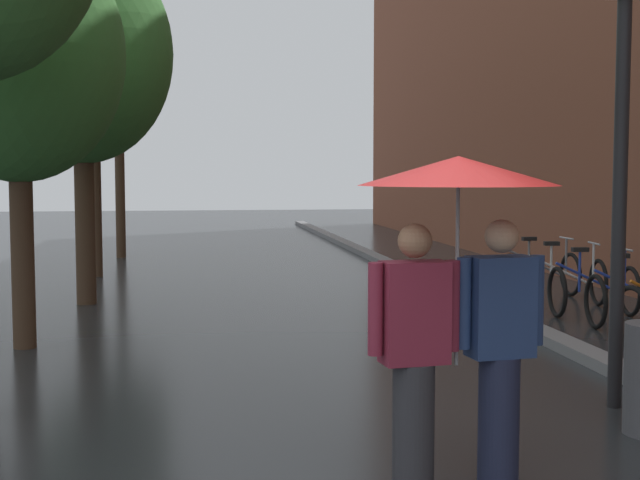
% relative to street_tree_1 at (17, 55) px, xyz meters
% --- Properties ---
extents(kerb_strip, '(0.30, 36.00, 0.12)m').
position_rel_street_tree_1_xyz_m(kerb_strip, '(6.00, 4.24, -3.22)').
color(kerb_strip, slate).
rests_on(kerb_strip, ground).
extents(street_tree_1, '(2.36, 2.36, 4.73)m').
position_rel_street_tree_1_xyz_m(street_tree_1, '(0.00, 0.00, 0.00)').
color(street_tree_1, '#473323').
rests_on(street_tree_1, ground).
extents(street_tree_2, '(2.67, 2.67, 5.36)m').
position_rel_street_tree_1_xyz_m(street_tree_2, '(0.33, 3.27, 0.43)').
color(street_tree_2, '#473323').
rests_on(street_tree_2, ground).
extents(street_tree_3, '(2.46, 2.46, 5.33)m').
position_rel_street_tree_1_xyz_m(street_tree_3, '(0.15, 6.78, 0.54)').
color(street_tree_3, '#473323').
rests_on(street_tree_3, ground).
extents(street_tree_4, '(2.24, 2.24, 5.26)m').
position_rel_street_tree_1_xyz_m(street_tree_4, '(0.34, 10.38, 0.76)').
color(street_tree_4, '#473323').
rests_on(street_tree_4, ground).
extents(parked_bicycle_4, '(1.13, 0.78, 0.96)m').
position_rel_street_tree_1_xyz_m(parked_bicycle_4, '(7.44, 0.11, -2.90)').
color(parked_bicycle_4, black).
rests_on(parked_bicycle_4, ground).
extents(parked_bicycle_5, '(1.13, 0.78, 0.96)m').
position_rel_street_tree_1_xyz_m(parked_bicycle_5, '(7.32, 1.00, -2.90)').
color(parked_bicycle_5, black).
rests_on(parked_bicycle_5, ground).
extents(parked_bicycle_6, '(1.15, 0.81, 0.96)m').
position_rel_street_tree_1_xyz_m(parked_bicycle_6, '(7.35, 2.00, -2.90)').
color(parked_bicycle_6, black).
rests_on(parked_bicycle_6, ground).
extents(parked_bicycle_7, '(1.10, 0.74, 0.96)m').
position_rel_street_tree_1_xyz_m(parked_bicycle_7, '(7.36, 2.93, -2.90)').
color(parked_bicycle_7, black).
rests_on(parked_bicycle_7, ground).
extents(couple_under_umbrella, '(1.24, 1.24, 2.09)m').
position_rel_street_tree_1_xyz_m(couple_under_umbrella, '(3.47, -5.05, -1.83)').
color(couple_under_umbrella, '#2D2D33').
rests_on(couple_under_umbrella, ground).
extents(street_lamp_post, '(0.24, 0.24, 3.74)m').
position_rel_street_tree_1_xyz_m(street_lamp_post, '(5.40, -3.36, -1.06)').
color(street_lamp_post, black).
rests_on(street_lamp_post, ground).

